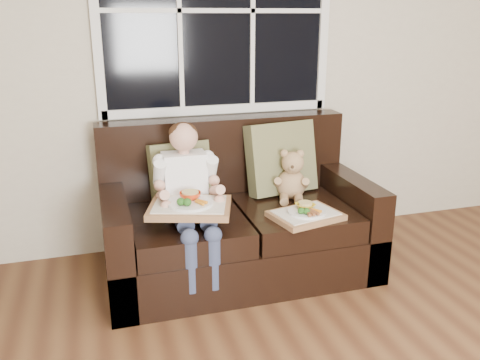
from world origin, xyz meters
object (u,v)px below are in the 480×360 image
object	(u,v)px
teddy_bear	(292,178)
tray_left	(190,206)
child	(188,186)
tray_right	(306,214)
loveseat	(236,224)

from	to	relation	value
teddy_bear	tray_left	xyz separation A→B (m)	(-0.75, -0.28, -0.01)
child	tray_right	distance (m)	0.73
tray_left	loveseat	bearing A→B (deg)	55.40
loveseat	tray_left	bearing A→B (deg)	-142.31
teddy_bear	tray_left	bearing A→B (deg)	-139.39
child	tray_left	distance (m)	0.17
teddy_bear	tray_right	xyz separation A→B (m)	(-0.05, -0.36, -0.11)
tray_right	tray_left	bearing A→B (deg)	160.65
teddy_bear	tray_right	size ratio (longest dim) A/B	0.77
child	teddy_bear	bearing A→B (deg)	9.64
loveseat	tray_right	world-z (taller)	loveseat
tray_left	child	bearing A→B (deg)	100.12
teddy_bear	loveseat	bearing A→B (deg)	-159.31
loveseat	tray_right	size ratio (longest dim) A/B	3.73
teddy_bear	tray_right	distance (m)	0.38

